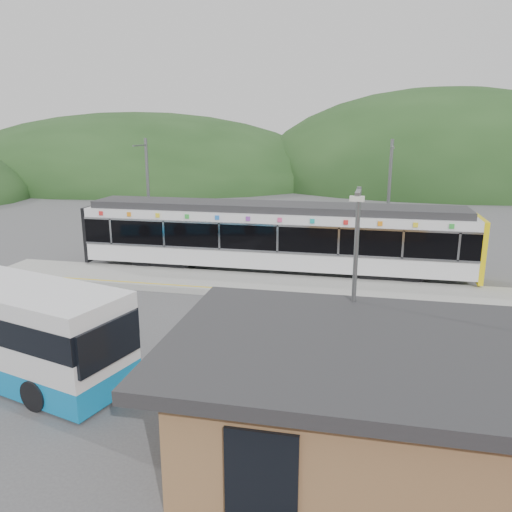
# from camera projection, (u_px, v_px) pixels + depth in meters

# --- Properties ---
(ground) EXTENTS (120.00, 120.00, 0.00)m
(ground) POSITION_uv_depth(u_px,v_px,m) (223.00, 310.00, 21.31)
(ground) COLOR #4C4C4F
(ground) RESTS_ON ground
(hills) EXTENTS (146.00, 149.00, 26.00)m
(hills) POSITION_uv_depth(u_px,v_px,m) (370.00, 283.00, 25.07)
(hills) COLOR #1E3D19
(hills) RESTS_ON ground
(platform) EXTENTS (26.00, 3.20, 0.30)m
(platform) POSITION_uv_depth(u_px,v_px,m) (241.00, 284.00, 24.40)
(platform) COLOR #9E9E99
(platform) RESTS_ON ground
(yellow_line) EXTENTS (26.00, 0.10, 0.01)m
(yellow_line) POSITION_uv_depth(u_px,v_px,m) (234.00, 289.00, 23.13)
(yellow_line) COLOR yellow
(yellow_line) RESTS_ON platform
(train) EXTENTS (20.44, 3.01, 3.74)m
(train) POSITION_uv_depth(u_px,v_px,m) (273.00, 235.00, 26.26)
(train) COLOR black
(train) RESTS_ON ground
(catenary_mast_west) EXTENTS (0.18, 1.80, 7.00)m
(catenary_mast_west) POSITION_uv_depth(u_px,v_px,m) (148.00, 195.00, 29.93)
(catenary_mast_west) COLOR slate
(catenary_mast_west) RESTS_ON ground
(catenary_mast_east) EXTENTS (0.18, 1.80, 7.00)m
(catenary_mast_east) POSITION_uv_depth(u_px,v_px,m) (388.00, 202.00, 27.11)
(catenary_mast_east) COLOR slate
(catenary_mast_east) RESTS_ON ground
(station_shelter) EXTENTS (9.20, 6.20, 3.00)m
(station_shelter) POSITION_uv_depth(u_px,v_px,m) (371.00, 402.00, 11.18)
(station_shelter) COLOR olive
(station_shelter) RESTS_ON ground
(lamp_post) EXTENTS (0.36, 1.07, 6.08)m
(lamp_post) POSITION_uv_depth(u_px,v_px,m) (355.00, 280.00, 13.16)
(lamp_post) COLOR slate
(lamp_post) RESTS_ON ground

